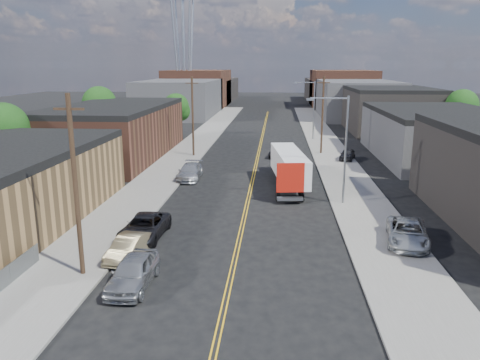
% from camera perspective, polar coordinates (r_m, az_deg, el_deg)
% --- Properties ---
extents(ground, '(260.00, 260.00, 0.00)m').
position_cam_1_polar(ground, '(74.08, 2.66, 4.99)').
color(ground, black).
rests_on(ground, ground).
extents(centerline, '(0.32, 120.00, 0.01)m').
position_cam_1_polar(centerline, '(59.31, 2.16, 2.78)').
color(centerline, gold).
rests_on(centerline, ground).
extents(sidewalk_left, '(5.00, 140.00, 0.15)m').
position_cam_1_polar(sidewalk_left, '(60.43, -6.89, 2.96)').
color(sidewalk_left, slate).
rests_on(sidewalk_left, ground).
extents(sidewalk_right, '(5.00, 140.00, 0.15)m').
position_cam_1_polar(sidewalk_right, '(59.68, 11.32, 2.66)').
color(sidewalk_right, slate).
rests_on(sidewalk_right, ground).
extents(warehouse_brown, '(12.00, 26.00, 6.60)m').
position_cam_1_polar(warehouse_brown, '(61.23, -15.02, 5.79)').
color(warehouse_brown, '#542E21').
rests_on(warehouse_brown, ground).
extents(industrial_right_b, '(14.00, 24.00, 6.10)m').
position_cam_1_polar(industrial_right_b, '(62.88, 22.77, 5.16)').
color(industrial_right_b, '#353537').
rests_on(industrial_right_b, ground).
extents(industrial_right_c, '(14.00, 22.00, 7.60)m').
position_cam_1_polar(industrial_right_c, '(87.72, 17.64, 8.25)').
color(industrial_right_c, black).
rests_on(industrial_right_c, ground).
extents(skyline_left_a, '(16.00, 30.00, 8.00)m').
position_cam_1_polar(skyline_left_a, '(110.70, -7.24, 9.91)').
color(skyline_left_a, '#353537').
rests_on(skyline_left_a, ground).
extents(skyline_right_a, '(16.00, 30.00, 8.00)m').
position_cam_1_polar(skyline_right_a, '(109.84, 13.97, 9.59)').
color(skyline_right_a, '#353537').
rests_on(skyline_right_a, ground).
extents(skyline_left_b, '(16.00, 26.00, 10.00)m').
position_cam_1_polar(skyline_left_b, '(135.18, -5.08, 11.08)').
color(skyline_left_b, '#542E21').
rests_on(skyline_left_b, ground).
extents(skyline_right_b, '(16.00, 26.00, 10.00)m').
position_cam_1_polar(skyline_right_b, '(134.48, 12.29, 10.81)').
color(skyline_right_b, '#542E21').
rests_on(skyline_right_b, ground).
extents(skyline_left_c, '(16.00, 40.00, 7.00)m').
position_cam_1_polar(skyline_left_c, '(154.99, -3.83, 10.90)').
color(skyline_left_c, black).
rests_on(skyline_left_c, ground).
extents(skyline_right_c, '(16.00, 40.00, 7.00)m').
position_cam_1_polar(skyline_right_c, '(154.38, 11.29, 10.65)').
color(skyline_right_c, black).
rests_on(skyline_right_c, ground).
extents(streetlight_near, '(3.39, 0.25, 9.00)m').
position_cam_1_polar(streetlight_near, '(38.99, 12.21, 4.61)').
color(streetlight_near, gray).
rests_on(streetlight_near, ground).
extents(streetlight_far, '(3.39, 0.25, 9.00)m').
position_cam_1_polar(streetlight_far, '(73.60, 8.70, 8.97)').
color(streetlight_far, gray).
rests_on(streetlight_far, ground).
extents(utility_pole_left_near, '(1.60, 0.26, 10.00)m').
position_cam_1_polar(utility_pole_left_near, '(26.22, -19.42, -0.71)').
color(utility_pole_left_near, black).
rests_on(utility_pole_left_near, ground).
extents(utility_pole_left_far, '(1.60, 0.26, 10.00)m').
position_cam_1_polar(utility_pole_left_far, '(59.45, -5.79, 7.75)').
color(utility_pole_left_far, black).
rests_on(utility_pole_left_far, ground).
extents(utility_pole_right, '(1.60, 0.26, 10.00)m').
position_cam_1_polar(utility_pole_right, '(61.76, 10.02, 7.84)').
color(utility_pole_right, black).
rests_on(utility_pole_right, ground).
extents(tree_left_near, '(4.85, 4.76, 7.91)m').
position_cam_1_polar(tree_left_near, '(50.94, -26.74, 5.38)').
color(tree_left_near, black).
rests_on(tree_left_near, ground).
extents(tree_left_mid, '(5.10, 5.04, 8.37)m').
position_cam_1_polar(tree_left_mid, '(73.31, -16.71, 8.66)').
color(tree_left_mid, black).
rests_on(tree_left_mid, ground).
extents(tree_left_far, '(4.35, 4.20, 6.97)m').
position_cam_1_polar(tree_left_far, '(77.22, -7.77, 8.66)').
color(tree_left_far, black).
rests_on(tree_left_far, ground).
extents(tree_right_far, '(4.85, 4.76, 7.91)m').
position_cam_1_polar(tree_right_far, '(78.47, 25.45, 7.99)').
color(tree_right_far, black).
rests_on(tree_right_far, ground).
extents(semi_truck, '(3.58, 13.76, 3.53)m').
position_cam_1_polar(semi_truck, '(45.47, 5.95, 1.88)').
color(semi_truck, silver).
rests_on(semi_truck, ground).
extents(car_left_a, '(2.03, 4.88, 1.65)m').
position_cam_1_polar(car_left_a, '(25.60, -12.89, -10.85)').
color(car_left_a, '#97999C').
rests_on(car_left_a, ground).
extents(car_left_b, '(1.98, 4.38, 1.40)m').
position_cam_1_polar(car_left_b, '(29.23, -13.42, -7.98)').
color(car_left_b, '#7C6F51').
rests_on(car_left_b, ground).
extents(car_left_c, '(2.73, 5.56, 1.52)m').
position_cam_1_polar(car_left_c, '(32.26, -11.58, -5.66)').
color(car_left_c, black).
rests_on(car_left_c, ground).
extents(car_left_d, '(2.21, 5.38, 1.56)m').
position_cam_1_polar(car_left_d, '(48.00, -6.11, 1.01)').
color(car_left_d, '#A4A6A9').
rests_on(car_left_d, ground).
extents(car_right_lot_a, '(3.44, 5.74, 1.49)m').
position_cam_1_polar(car_right_lot_a, '(32.14, 19.75, -6.03)').
color(car_right_lot_a, '#A7ABAC').
rests_on(car_right_lot_a, sidewalk_right).
extents(car_right_lot_c, '(2.60, 4.12, 1.31)m').
position_cam_1_polar(car_right_lot_c, '(58.45, 12.96, 3.07)').
color(car_right_lot_c, black).
rests_on(car_right_lot_c, sidewalk_right).
extents(car_ahead_truck, '(2.76, 4.89, 1.29)m').
position_cam_1_polar(car_ahead_truck, '(59.59, 4.78, 3.42)').
color(car_ahead_truck, black).
rests_on(car_ahead_truck, ground).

